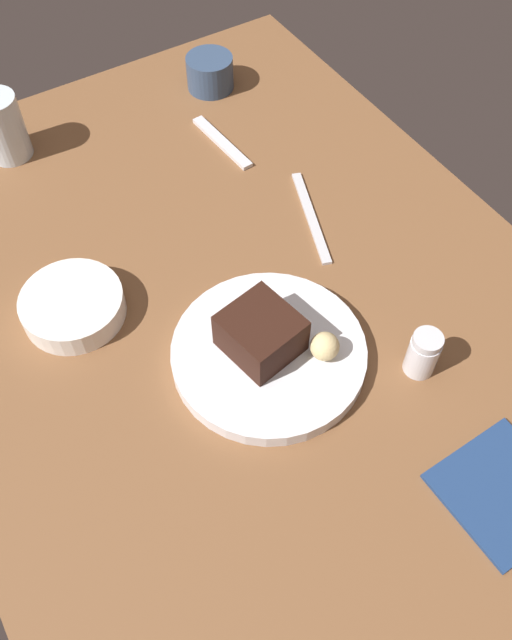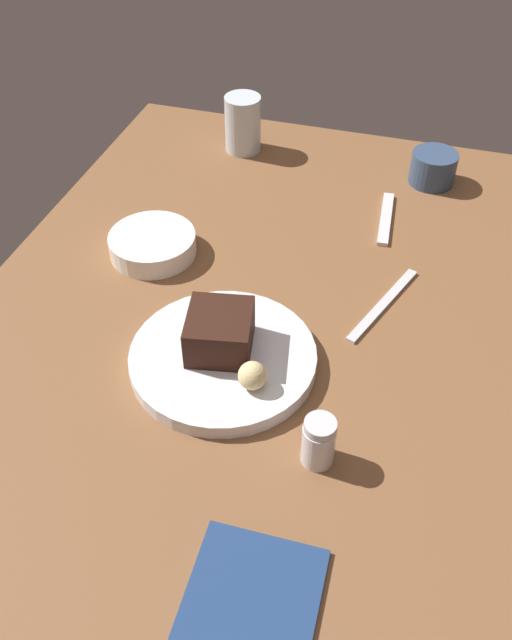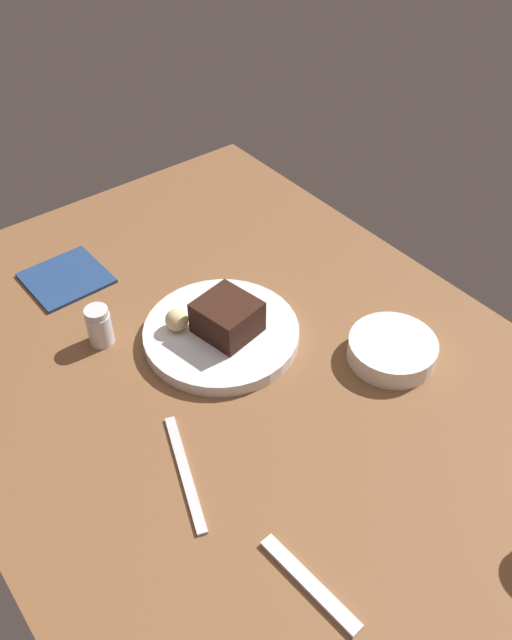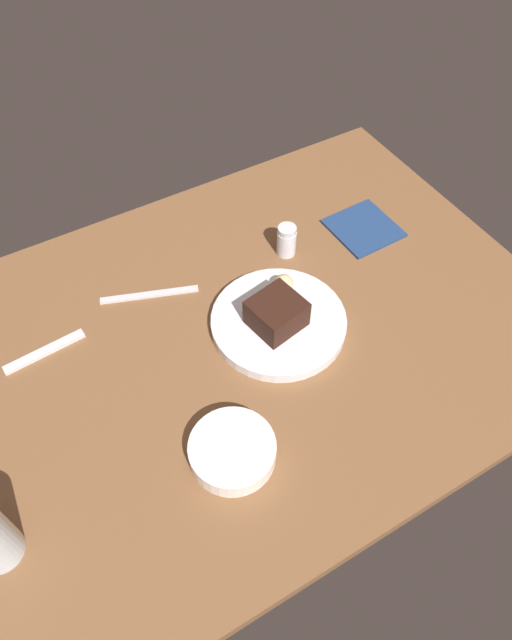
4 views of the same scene
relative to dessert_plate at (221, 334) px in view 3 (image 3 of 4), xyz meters
The scene contains 9 objects.
dining_table 9.07cm from the dessert_plate, 168.70° to the left, with size 120.00×84.00×3.00cm, color brown.
dessert_plate is the anchor object (origin of this frame).
chocolate_cake_slice 4.09cm from the dessert_plate, 146.01° to the right, with size 8.41×8.86×5.68cm, color black.
bread_roll 7.56cm from the dessert_plate, 51.37° to the left, with size 3.71×3.71×3.71cm, color #DBC184.
salt_shaker 19.38cm from the dessert_plate, 53.90° to the left, with size 3.97×3.97×6.86cm.
side_bowl 27.15cm from the dessert_plate, 136.97° to the right, with size 13.83×13.83×3.50cm, color white.
dessert_spoon 42.66cm from the dessert_plate, 158.14° to the left, with size 15.00×1.80×0.70cm, color silver.
butter_knife 25.98cm from the dessert_plate, 133.41° to the left, with size 19.00×1.40×0.50cm, color silver.
folded_napkin 32.18cm from the dessert_plate, 24.00° to the left, with size 13.21×13.36×0.60cm, color navy.
Camera 3 is at (-54.89, 40.66, 77.77)cm, focal length 36.90 mm.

